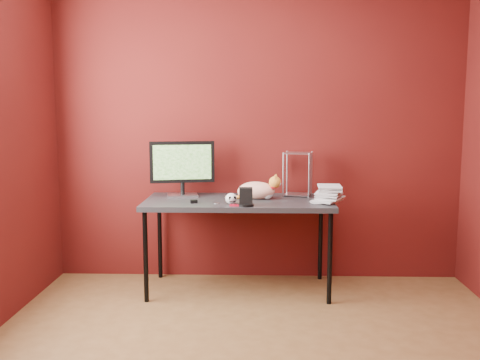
{
  "coord_description": "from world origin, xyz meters",
  "views": [
    {
      "loc": [
        -0.01,
        -2.86,
        1.48
      ],
      "look_at": [
        -0.13,
        1.15,
        0.94
      ],
      "focal_mm": 40.0,
      "sensor_mm": 36.0,
      "label": 1
    }
  ],
  "objects_px": {
    "cat": "(257,190)",
    "speaker": "(246,198)",
    "book_stack": "(319,110)",
    "monitor": "(182,166)",
    "desk": "(239,206)",
    "skull_mug": "(231,199)"
  },
  "relations": [
    {
      "from": "cat",
      "to": "speaker",
      "type": "distance_m",
      "value": 0.33
    },
    {
      "from": "desk",
      "to": "book_stack",
      "type": "relative_size",
      "value": 1.04
    },
    {
      "from": "speaker",
      "to": "skull_mug",
      "type": "bearing_deg",
      "value": 148.42
    },
    {
      "from": "cat",
      "to": "desk",
      "type": "bearing_deg",
      "value": -150.62
    },
    {
      "from": "monitor",
      "to": "speaker",
      "type": "distance_m",
      "value": 0.7
    },
    {
      "from": "desk",
      "to": "skull_mug",
      "type": "bearing_deg",
      "value": -102.99
    },
    {
      "from": "cat",
      "to": "book_stack",
      "type": "distance_m",
      "value": 0.81
    },
    {
      "from": "speaker",
      "to": "book_stack",
      "type": "xyz_separation_m",
      "value": [
        0.57,
        0.24,
        0.65
      ]
    },
    {
      "from": "book_stack",
      "to": "cat",
      "type": "bearing_deg",
      "value": 169.78
    },
    {
      "from": "cat",
      "to": "speaker",
      "type": "relative_size",
      "value": 3.24
    },
    {
      "from": "cat",
      "to": "monitor",
      "type": "bearing_deg",
      "value": -175.48
    },
    {
      "from": "skull_mug",
      "to": "book_stack",
      "type": "distance_m",
      "value": 0.97
    },
    {
      "from": "cat",
      "to": "skull_mug",
      "type": "height_order",
      "value": "cat"
    },
    {
      "from": "desk",
      "to": "monitor",
      "type": "distance_m",
      "value": 0.58
    },
    {
      "from": "cat",
      "to": "skull_mug",
      "type": "distance_m",
      "value": 0.33
    },
    {
      "from": "skull_mug",
      "to": "book_stack",
      "type": "height_order",
      "value": "book_stack"
    },
    {
      "from": "cat",
      "to": "speaker",
      "type": "height_order",
      "value": "cat"
    },
    {
      "from": "cat",
      "to": "book_stack",
      "type": "relative_size",
      "value": 0.31
    },
    {
      "from": "monitor",
      "to": "book_stack",
      "type": "bearing_deg",
      "value": -20.66
    },
    {
      "from": "skull_mug",
      "to": "book_stack",
      "type": "relative_size",
      "value": 0.07
    },
    {
      "from": "desk",
      "to": "skull_mug",
      "type": "relative_size",
      "value": 16.06
    },
    {
      "from": "monitor",
      "to": "book_stack",
      "type": "relative_size",
      "value": 0.37
    }
  ]
}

